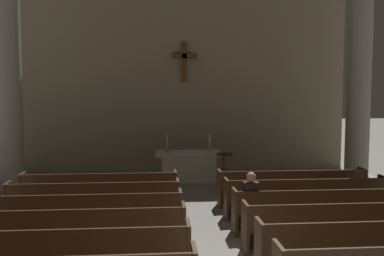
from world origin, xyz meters
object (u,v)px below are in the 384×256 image
object	(u,v)px
pew_left_row_6	(100,191)
pew_right_row_6	(292,187)
pew_left_row_3	(77,232)
lone_worshipper	(250,201)
pew_right_row_4	(324,210)
column_left_second	(9,77)
pew_right_row_2	(375,246)
column_right_second	(359,78)
pew_right_row_5	(306,197)
candlestick_left	(167,146)
pew_left_row_4	(86,215)
pew_left_row_2	(64,256)
candlestick_right	(210,146)
altar	(188,166)
pew_right_row_3	(346,226)
pew_left_row_5	(94,202)
lectern	(224,171)

from	to	relation	value
pew_left_row_6	pew_right_row_6	distance (m)	4.97
pew_left_row_3	lone_worshipper	bearing A→B (deg)	18.69
pew_left_row_3	lone_worshipper	distance (m)	3.58
pew_right_row_4	column_left_second	bearing A→B (deg)	148.29
pew_right_row_2	column_right_second	bearing A→B (deg)	67.06
pew_right_row_5	candlestick_left	world-z (taller)	candlestick_left
pew_left_row_4	pew_left_row_6	world-z (taller)	same
pew_left_row_4	pew_left_row_2	bearing A→B (deg)	-90.00
pew_left_row_3	candlestick_right	xyz separation A→B (m)	(3.18, 6.51, 0.71)
pew_right_row_6	column_right_second	distance (m)	5.02
altar	candlestick_left	xyz separation A→B (m)	(-0.70, -0.00, 0.65)
pew_left_row_2	pew_right_row_3	size ratio (longest dim) A/B	1.00
pew_right_row_5	column_left_second	bearing A→B (deg)	154.38
pew_left_row_6	column_right_second	world-z (taller)	column_right_second
pew_left_row_4	pew_left_row_5	size ratio (longest dim) A/B	1.00
pew_left_row_2	column_left_second	size ratio (longest dim) A/B	0.56
pew_right_row_5	column_right_second	world-z (taller)	column_right_second
pew_left_row_3	pew_left_row_4	distance (m)	1.11
column_left_second	column_right_second	bearing A→B (deg)	0.00
column_right_second	altar	distance (m)	6.24
altar	pew_left_row_5	bearing A→B (deg)	-120.03
pew_right_row_6	lectern	bearing A→B (deg)	126.68
pew_left_row_2	lone_worshipper	xyz separation A→B (m)	(3.38, 2.25, 0.22)
pew_right_row_3	pew_right_row_5	distance (m)	2.21
pew_left_row_5	pew_right_row_5	distance (m)	4.97
pew_left_row_3	column_left_second	xyz separation A→B (m)	(-3.03, 6.05, 2.94)
pew_left_row_4	pew_right_row_6	world-z (taller)	same
pew_right_row_2	pew_right_row_5	distance (m)	3.32
pew_right_row_3	altar	world-z (taller)	altar
pew_left_row_2	pew_right_row_2	size ratio (longest dim) A/B	1.00
pew_right_row_3	column_right_second	world-z (taller)	column_right_second
candlestick_right	column_right_second	bearing A→B (deg)	-5.50
pew_left_row_6	pew_right_row_6	xyz separation A→B (m)	(4.97, 0.00, 0.00)
pew_left_row_3	pew_left_row_2	bearing A→B (deg)	-90.00
pew_left_row_4	pew_right_row_5	bearing A→B (deg)	12.55
pew_right_row_4	pew_left_row_3	bearing A→B (deg)	-167.45
column_right_second	candlestick_left	size ratio (longest dim) A/B	12.30
candlestick_right	column_left_second	bearing A→B (deg)	-175.73
pew_right_row_6	altar	distance (m)	4.05
pew_left_row_6	candlestick_right	size ratio (longest dim) A/B	6.84
pew_left_row_2	lectern	distance (m)	7.30
altar	pew_right_row_6	bearing A→B (deg)	-52.11
pew_right_row_5	pew_right_row_6	size ratio (longest dim) A/B	1.00
pew_left_row_6	pew_right_row_2	distance (m)	6.65
candlestick_left	pew_right_row_2	bearing A→B (deg)	-67.31
pew_right_row_5	pew_left_row_3	bearing A→B (deg)	-156.01
pew_right_row_3	column_left_second	size ratio (longest dim) A/B	0.56
candlestick_left	lectern	distance (m)	2.18
pew_left_row_4	candlestick_left	bearing A→B (deg)	71.73
pew_right_row_3	column_left_second	xyz separation A→B (m)	(-8.00, 6.05, 2.94)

